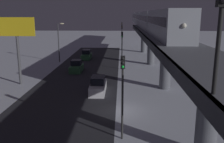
% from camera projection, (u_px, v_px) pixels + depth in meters
% --- Properties ---
extents(ground_plane, '(240.00, 240.00, 0.00)m').
position_uv_depth(ground_plane, '(117.00, 111.00, 24.27)').
color(ground_plane, silver).
extents(avenue_asphalt, '(11.00, 93.16, 0.01)m').
position_uv_depth(avenue_asphalt, '(61.00, 110.00, 24.47)').
color(avenue_asphalt, '#28282D').
rests_on(avenue_asphalt, ground_plane).
extents(elevated_railway, '(5.00, 93.16, 6.41)m').
position_uv_depth(elevated_railway, '(181.00, 56.00, 22.79)').
color(elevated_railway, slate).
rests_on(elevated_railway, ground_plane).
extents(subway_train, '(2.94, 74.07, 3.40)m').
position_uv_depth(subway_train, '(145.00, 19.00, 57.95)').
color(subway_train, '#999EA8').
rests_on(subway_train, elevated_railway).
extents(rail_signal, '(0.36, 0.41, 4.00)m').
position_uv_depth(rail_signal, '(221.00, 18.00, 8.43)').
color(rail_signal, black).
rests_on(rail_signal, elevated_railway).
extents(sedan_green, '(1.80, 4.08, 1.97)m').
position_uv_depth(sedan_green, '(77.00, 67.00, 40.68)').
color(sedan_green, '#2D6038').
rests_on(sedan_green, ground_plane).
extents(sedan_green_2, '(1.80, 4.62, 1.97)m').
position_uv_depth(sedan_green_2, '(87.00, 55.00, 52.28)').
color(sedan_green_2, '#2D6038').
rests_on(sedan_green_2, ground_plane).
extents(sedan_white_2, '(1.80, 4.76, 1.97)m').
position_uv_depth(sedan_white_2, '(98.00, 86.00, 29.86)').
color(sedan_white_2, silver).
rests_on(sedan_white_2, ground_plane).
extents(traffic_light_near, '(0.32, 0.44, 6.40)m').
position_uv_depth(traffic_light_near, '(123.00, 86.00, 17.86)').
color(traffic_light_near, '#2D2D2D').
rests_on(traffic_light_near, ground_plane).
extents(traffic_light_mid, '(0.32, 0.44, 6.40)m').
position_uv_depth(traffic_light_mid, '(122.00, 45.00, 41.75)').
color(traffic_light_mid, '#2D2D2D').
rests_on(traffic_light_mid, ground_plane).
extents(traffic_light_far, '(0.32, 0.44, 6.40)m').
position_uv_depth(traffic_light_far, '(122.00, 34.00, 65.64)').
color(traffic_light_far, '#2D2D2D').
rests_on(traffic_light_far, ground_plane).
extents(traffic_light_distant, '(0.32, 0.44, 6.40)m').
position_uv_depth(traffic_light_distant, '(122.00, 29.00, 89.53)').
color(traffic_light_distant, '#2D2D2D').
rests_on(traffic_light_distant, ground_plane).
extents(commercial_billboard, '(4.80, 0.36, 8.90)m').
position_uv_depth(commercial_billboard, '(17.00, 34.00, 32.02)').
color(commercial_billboard, '#4C4C51').
rests_on(commercial_billboard, ground_plane).
extents(street_lamp_far, '(1.35, 0.44, 7.65)m').
position_uv_depth(street_lamp_far, '(60.00, 38.00, 47.94)').
color(street_lamp_far, '#38383D').
rests_on(street_lamp_far, ground_plane).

